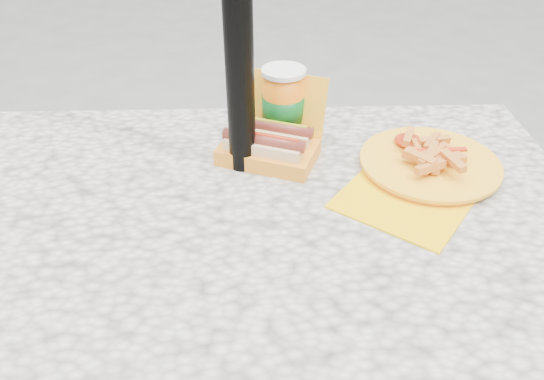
{
  "coord_description": "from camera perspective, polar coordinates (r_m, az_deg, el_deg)",
  "views": [
    {
      "loc": [
        0.03,
        -0.7,
        1.3
      ],
      "look_at": [
        0.05,
        0.01,
        0.8
      ],
      "focal_mm": 35.0,
      "sensor_mm": 36.0,
      "label": 1
    }
  ],
  "objects": [
    {
      "name": "picnic_table",
      "position": [
        0.96,
        -3.02,
        -7.97
      ],
      "size": [
        1.2,
        0.8,
        0.75
      ],
      "color": "beige",
      "rests_on": "ground"
    },
    {
      "name": "hotdog_box",
      "position": [
        1.02,
        -0.26,
        5.09
      ],
      "size": [
        0.22,
        0.2,
        0.15
      ],
      "rotation": [
        0.0,
        0.0,
        -0.37
      ],
      "color": "yellow",
      "rests_on": "picnic_table"
    },
    {
      "name": "fries_plate",
      "position": [
        1.03,
        16.36,
        2.69
      ],
      "size": [
        0.34,
        0.37,
        0.05
      ],
      "rotation": [
        0.0,
        0.0,
        -0.32
      ],
      "color": "#FFC204",
      "rests_on": "picnic_table"
    },
    {
      "name": "soda_cup",
      "position": [
        1.05,
        1.21,
        8.9
      ],
      "size": [
        0.08,
        0.08,
        0.16
      ],
      "rotation": [
        0.0,
        0.0,
        -0.18
      ],
      "color": "orange",
      "rests_on": "picnic_table"
    }
  ]
}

